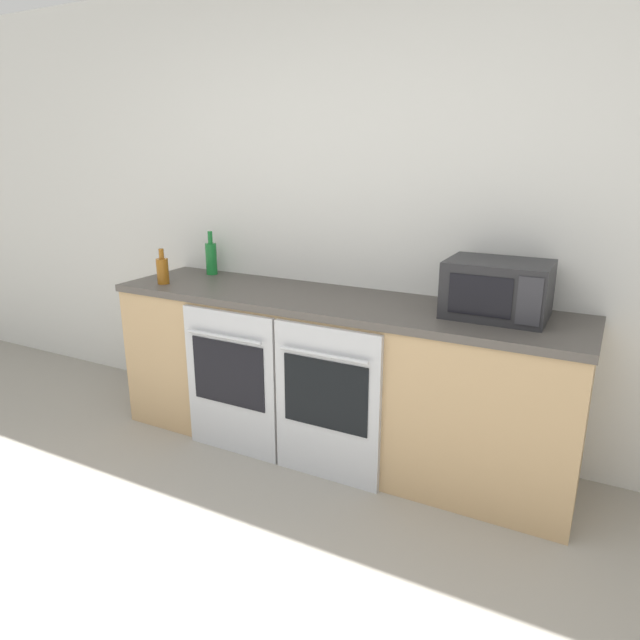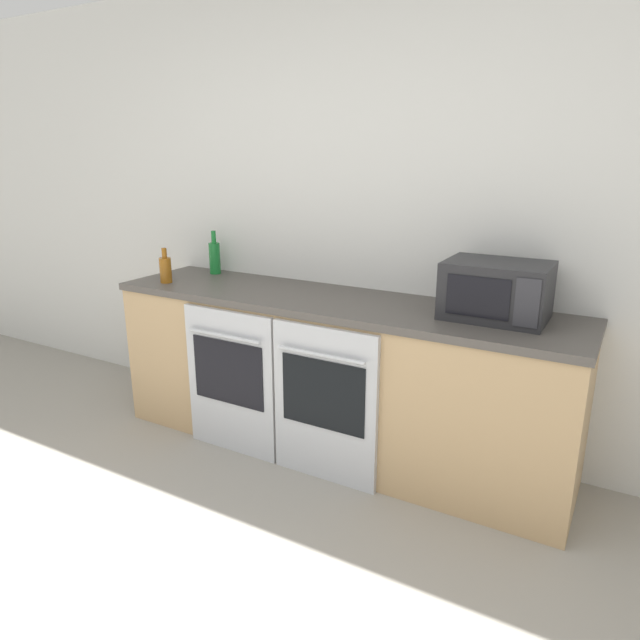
% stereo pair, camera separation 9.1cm
% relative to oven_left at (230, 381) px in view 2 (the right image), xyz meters
% --- Properties ---
extents(wall_back, '(10.00, 0.06, 2.60)m').
position_rel_oven_left_xyz_m(wall_back, '(0.48, 0.66, 0.88)').
color(wall_back, silver).
rests_on(wall_back, ground_plane).
extents(counter_back, '(2.61, 0.63, 0.89)m').
position_rel_oven_left_xyz_m(counter_back, '(0.48, 0.32, 0.02)').
color(counter_back, tan).
rests_on(counter_back, ground_plane).
extents(oven_left, '(0.59, 0.06, 0.83)m').
position_rel_oven_left_xyz_m(oven_left, '(0.00, 0.00, 0.00)').
color(oven_left, '#B7BABF').
rests_on(oven_left, ground_plane).
extents(oven_right, '(0.59, 0.06, 0.83)m').
position_rel_oven_left_xyz_m(oven_right, '(0.60, 0.00, 0.00)').
color(oven_right, '#B7BABF').
rests_on(oven_right, ground_plane).
extents(microwave, '(0.47, 0.35, 0.27)m').
position_rel_oven_left_xyz_m(microwave, '(1.32, 0.37, 0.60)').
color(microwave, '#232326').
rests_on(microwave, counter_back).
extents(bottle_amber, '(0.07, 0.07, 0.21)m').
position_rel_oven_left_xyz_m(bottle_amber, '(-0.59, 0.16, 0.55)').
color(bottle_amber, '#8C5114').
rests_on(bottle_amber, counter_back).
extents(bottle_green, '(0.07, 0.07, 0.28)m').
position_rel_oven_left_xyz_m(bottle_green, '(-0.50, 0.52, 0.57)').
color(bottle_green, '#19722D').
rests_on(bottle_green, counter_back).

